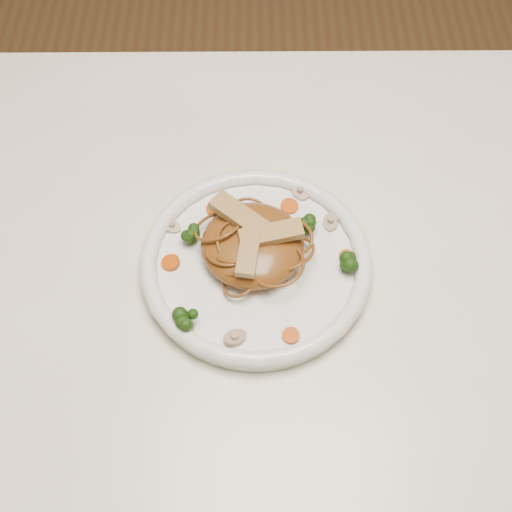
{
  "coord_description": "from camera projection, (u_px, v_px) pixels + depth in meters",
  "views": [
    {
      "loc": [
        -0.06,
        -0.41,
        1.44
      ],
      "look_at": [
        -0.06,
        0.02,
        0.78
      ],
      "focal_mm": 49.19,
      "sensor_mm": 36.0,
      "label": 1
    }
  ],
  "objects": [
    {
      "name": "broccoli_1",
      "position": [
        191.0,
        234.0,
        0.81
      ],
      "size": [
        0.03,
        0.03,
        0.03
      ],
      "primitive_type": null,
      "rotation": [
        0.0,
        0.0,
        0.03
      ],
      "color": "#1B3E0D",
      "rests_on": "plate"
    },
    {
      "name": "broccoli_3",
      "position": [
        348.0,
        261.0,
        0.79
      ],
      "size": [
        0.03,
        0.03,
        0.03
      ],
      "primitive_type": null,
      "rotation": [
        0.0,
        0.0,
        -0.09
      ],
      "color": "#1B3E0D",
      "rests_on": "plate"
    },
    {
      "name": "plate",
      "position": [
        256.0,
        266.0,
        0.81
      ],
      "size": [
        0.35,
        0.35,
        0.02
      ],
      "primitive_type": "cylinder",
      "rotation": [
        0.0,
        0.0,
        -0.41
      ],
      "color": "white",
      "rests_on": "table"
    },
    {
      "name": "chicken_c",
      "position": [
        249.0,
        250.0,
        0.77
      ],
      "size": [
        0.03,
        0.07,
        0.01
      ],
      "primitive_type": "cube",
      "rotation": [
        0.0,
        0.0,
        4.57
      ],
      "color": "tan",
      "rests_on": "noodle_mound"
    },
    {
      "name": "chicken_a",
      "position": [
        271.0,
        234.0,
        0.78
      ],
      "size": [
        0.07,
        0.04,
        0.01
      ],
      "primitive_type": "cube",
      "rotation": [
        0.0,
        0.0,
        0.2
      ],
      "color": "tan",
      "rests_on": "noodle_mound"
    },
    {
      "name": "carrot_4",
      "position": [
        291.0,
        336.0,
        0.75
      ],
      "size": [
        0.02,
        0.02,
        0.0
      ],
      "primitive_type": "cylinder",
      "rotation": [
        0.0,
        0.0,
        0.25
      ],
      "color": "#B23C06",
      "rests_on": "plate"
    },
    {
      "name": "carrot_1",
      "position": [
        171.0,
        263.0,
        0.8
      ],
      "size": [
        0.03,
        0.03,
        0.0
      ],
      "primitive_type": "cylinder",
      "rotation": [
        0.0,
        0.0,
        0.27
      ],
      "color": "#B23C06",
      "rests_on": "plate"
    },
    {
      "name": "carrot_2",
      "position": [
        346.0,
        257.0,
        0.81
      ],
      "size": [
        0.02,
        0.02,
        0.0
      ],
      "primitive_type": "cylinder",
      "rotation": [
        0.0,
        0.0,
        -0.11
      ],
      "color": "#B23C06",
      "rests_on": "plate"
    },
    {
      "name": "chicken_b",
      "position": [
        241.0,
        217.0,
        0.79
      ],
      "size": [
        0.08,
        0.07,
        0.01
      ],
      "primitive_type": "cube",
      "rotation": [
        0.0,
        0.0,
        2.46
      ],
      "color": "tan",
      "rests_on": "noodle_mound"
    },
    {
      "name": "carrot_3",
      "position": [
        215.0,
        209.0,
        0.84
      ],
      "size": [
        0.03,
        0.03,
        0.0
      ],
      "primitive_type": "cylinder",
      "rotation": [
        0.0,
        0.0,
        0.2
      ],
      "color": "#B23C06",
      "rests_on": "plate"
    },
    {
      "name": "carrot_0",
      "position": [
        289.0,
        206.0,
        0.85
      ],
      "size": [
        0.03,
        0.03,
        0.0
      ],
      "primitive_type": "cylinder",
      "rotation": [
        0.0,
        0.0,
        -0.43
      ],
      "color": "#B23C06",
      "rests_on": "plate"
    },
    {
      "name": "broccoli_2",
      "position": [
        187.0,
        321.0,
        0.75
      ],
      "size": [
        0.03,
        0.03,
        0.03
      ],
      "primitive_type": null,
      "rotation": [
        0.0,
        0.0,
        0.38
      ],
      "color": "#1B3E0D",
      "rests_on": "plate"
    },
    {
      "name": "mushroom_0",
      "position": [
        235.0,
        338.0,
        0.75
      ],
      "size": [
        0.04,
        0.04,
        0.01
      ],
      "primitive_type": "cylinder",
      "rotation": [
        0.0,
        0.0,
        0.46
      ],
      "color": "#BBA88C",
      "rests_on": "plate"
    },
    {
      "name": "table",
      "position": [
        302.0,
        326.0,
        0.89
      ],
      "size": [
        1.2,
        0.8,
        0.75
      ],
      "color": "white",
      "rests_on": "ground"
    },
    {
      "name": "noodle_mound",
      "position": [
        253.0,
        245.0,
        0.8
      ],
      "size": [
        0.14,
        0.14,
        0.04
      ],
      "primitive_type": "ellipsoid",
      "rotation": [
        0.0,
        0.0,
        0.22
      ],
      "color": "brown",
      "rests_on": "plate"
    },
    {
      "name": "mushroom_2",
      "position": [
        172.0,
        227.0,
        0.83
      ],
      "size": [
        0.03,
        0.03,
        0.01
      ],
      "primitive_type": "cylinder",
      "rotation": [
        0.0,
        0.0,
        -0.31
      ],
      "color": "#BBA88C",
      "rests_on": "plate"
    },
    {
      "name": "ground",
      "position": [
        284.0,
        473.0,
        1.43
      ],
      "size": [
        4.0,
        4.0,
        0.0
      ],
      "primitive_type": "plane",
      "color": "brown",
      "rests_on": "ground"
    },
    {
      "name": "mushroom_1",
      "position": [
        331.0,
        222.0,
        0.83
      ],
      "size": [
        0.03,
        0.03,
        0.01
      ],
      "primitive_type": "cylinder",
      "rotation": [
        0.0,
        0.0,
        1.52
      ],
      "color": "#BBA88C",
      "rests_on": "plate"
    },
    {
      "name": "mushroom_3",
      "position": [
        300.0,
        192.0,
        0.86
      ],
      "size": [
        0.03,
        0.03,
        0.01
      ],
      "primitive_type": "cylinder",
      "rotation": [
        0.0,
        0.0,
        2.22
      ],
      "color": "#BBA88C",
      "rests_on": "plate"
    },
    {
      "name": "broccoli_0",
      "position": [
        305.0,
        222.0,
        0.82
      ],
      "size": [
        0.03,
        0.03,
        0.03
      ],
      "primitive_type": null,
      "rotation": [
        0.0,
        0.0,
        0.16
      ],
      "color": "#1B3E0D",
      "rests_on": "plate"
    }
  ]
}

